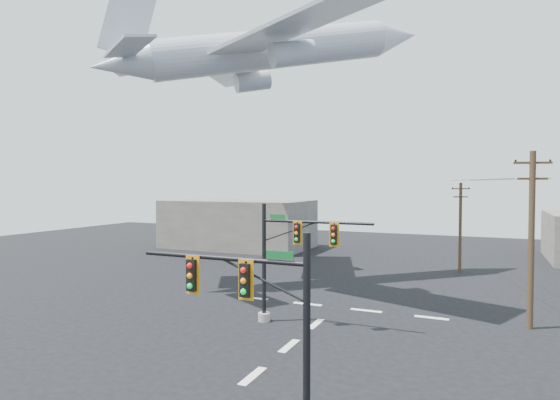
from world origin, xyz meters
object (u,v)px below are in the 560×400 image
at_px(signal_mast_near, 267,331).
at_px(signal_mast_far, 286,260).
at_px(utility_pole_b, 460,225).
at_px(airliner, 272,50).
at_px(utility_pole_a, 531,236).

distance_m(signal_mast_near, signal_mast_far, 12.42).
bearing_deg(utility_pole_b, signal_mast_far, -133.35).
bearing_deg(airliner, utility_pole_a, -60.50).
bearing_deg(utility_pole_a, signal_mast_far, -172.39).
xyz_separation_m(signal_mast_near, signal_mast_far, (-4.33, 11.64, 0.17)).
relative_size(utility_pole_a, airliner, 0.42).
xyz_separation_m(utility_pole_b, airliner, (-13.97, -10.87, 14.64)).
bearing_deg(airliner, signal_mast_near, -109.73).
relative_size(utility_pole_a, utility_pole_b, 1.21).
relative_size(signal_mast_near, airliner, 0.28).
bearing_deg(signal_mast_near, airliner, 114.44).
bearing_deg(signal_mast_near, utility_pole_a, 62.66).
height_order(signal_mast_far, airliner, airliner).
height_order(signal_mast_near, signal_mast_far, signal_mast_far).
height_order(signal_mast_near, utility_pole_a, utility_pole_a).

